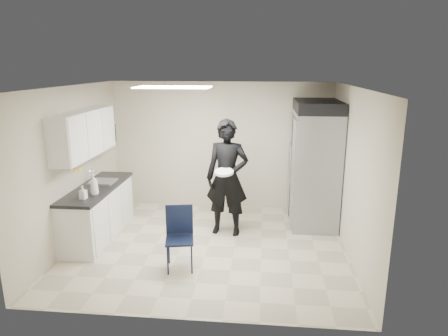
# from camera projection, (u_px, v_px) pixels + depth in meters

# --- Properties ---
(floor) EXTENTS (4.50, 4.50, 0.00)m
(floor) POSITION_uv_depth(u_px,v_px,m) (208.00, 246.00, 6.64)
(floor) COLOR #BFB396
(floor) RESTS_ON ground
(ceiling) EXTENTS (4.50, 4.50, 0.00)m
(ceiling) POSITION_uv_depth(u_px,v_px,m) (206.00, 87.00, 5.99)
(ceiling) COLOR silver
(ceiling) RESTS_ON back_wall
(back_wall) EXTENTS (4.50, 0.00, 4.50)m
(back_wall) POSITION_uv_depth(u_px,v_px,m) (221.00, 146.00, 8.24)
(back_wall) COLOR #C1B49F
(back_wall) RESTS_ON floor
(left_wall) EXTENTS (0.00, 4.00, 4.00)m
(left_wall) POSITION_uv_depth(u_px,v_px,m) (71.00, 167.00, 6.53)
(left_wall) COLOR #C1B49F
(left_wall) RESTS_ON floor
(right_wall) EXTENTS (0.00, 4.00, 4.00)m
(right_wall) POSITION_uv_depth(u_px,v_px,m) (353.00, 174.00, 6.10)
(right_wall) COLOR #C1B49F
(right_wall) RESTS_ON floor
(ceiling_panel) EXTENTS (1.20, 0.60, 0.02)m
(ceiling_panel) POSITION_uv_depth(u_px,v_px,m) (173.00, 87.00, 6.44)
(ceiling_panel) COLOR white
(ceiling_panel) RESTS_ON ceiling
(lower_counter) EXTENTS (0.60, 1.90, 0.86)m
(lower_counter) POSITION_uv_depth(u_px,v_px,m) (98.00, 213.00, 6.91)
(lower_counter) COLOR silver
(lower_counter) RESTS_ON floor
(countertop) EXTENTS (0.64, 1.95, 0.05)m
(countertop) POSITION_uv_depth(u_px,v_px,m) (96.00, 188.00, 6.80)
(countertop) COLOR black
(countertop) RESTS_ON lower_counter
(sink) EXTENTS (0.42, 0.40, 0.14)m
(sink) POSITION_uv_depth(u_px,v_px,m) (103.00, 185.00, 7.04)
(sink) COLOR gray
(sink) RESTS_ON countertop
(faucet) EXTENTS (0.02, 0.02, 0.24)m
(faucet) POSITION_uv_depth(u_px,v_px,m) (91.00, 176.00, 7.02)
(faucet) COLOR silver
(faucet) RESTS_ON countertop
(upper_cabinets) EXTENTS (0.35, 1.80, 0.75)m
(upper_cabinets) POSITION_uv_depth(u_px,v_px,m) (84.00, 133.00, 6.57)
(upper_cabinets) COLOR silver
(upper_cabinets) RESTS_ON left_wall
(towel_dispenser) EXTENTS (0.22, 0.30, 0.35)m
(towel_dispenser) POSITION_uv_depth(u_px,v_px,m) (108.00, 134.00, 7.74)
(towel_dispenser) COLOR black
(towel_dispenser) RESTS_ON left_wall
(notice_sticker_left) EXTENTS (0.00, 0.12, 0.07)m
(notice_sticker_left) POSITION_uv_depth(u_px,v_px,m) (75.00, 170.00, 6.64)
(notice_sticker_left) COLOR yellow
(notice_sticker_left) RESTS_ON left_wall
(notice_sticker_right) EXTENTS (0.00, 0.12, 0.07)m
(notice_sticker_right) POSITION_uv_depth(u_px,v_px,m) (81.00, 169.00, 6.85)
(notice_sticker_right) COLOR yellow
(notice_sticker_right) RESTS_ON left_wall
(commercial_fridge) EXTENTS (0.80, 1.35, 2.10)m
(commercial_fridge) POSITION_uv_depth(u_px,v_px,m) (314.00, 168.00, 7.43)
(commercial_fridge) COLOR gray
(commercial_fridge) RESTS_ON floor
(fridge_compressor) EXTENTS (0.80, 1.35, 0.20)m
(fridge_compressor) POSITION_uv_depth(u_px,v_px,m) (318.00, 106.00, 7.14)
(fridge_compressor) COLOR black
(fridge_compressor) RESTS_ON commercial_fridge
(folding_chair) EXTENTS (0.47, 0.47, 0.90)m
(folding_chair) POSITION_uv_depth(u_px,v_px,m) (180.00, 240.00, 5.80)
(folding_chair) COLOR black
(folding_chair) RESTS_ON floor
(man_tuxedo) EXTENTS (0.80, 0.59, 2.04)m
(man_tuxedo) POSITION_uv_depth(u_px,v_px,m) (227.00, 178.00, 6.92)
(man_tuxedo) COLOR black
(man_tuxedo) RESTS_ON floor
(bucket_lid) EXTENTS (0.35, 0.35, 0.04)m
(bucket_lid) POSITION_uv_depth(u_px,v_px,m) (224.00, 172.00, 6.64)
(bucket_lid) COLOR white
(bucket_lid) RESTS_ON man_tuxedo
(soap_bottle_a) EXTENTS (0.18, 0.18, 0.33)m
(soap_bottle_a) POSITION_uv_depth(u_px,v_px,m) (94.00, 184.00, 6.34)
(soap_bottle_a) COLOR silver
(soap_bottle_a) RESTS_ON countertop
(soap_bottle_b) EXTENTS (0.11, 0.11, 0.21)m
(soap_bottle_b) POSITION_uv_depth(u_px,v_px,m) (83.00, 192.00, 6.15)
(soap_bottle_b) COLOR #A8A8B4
(soap_bottle_b) RESTS_ON countertop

